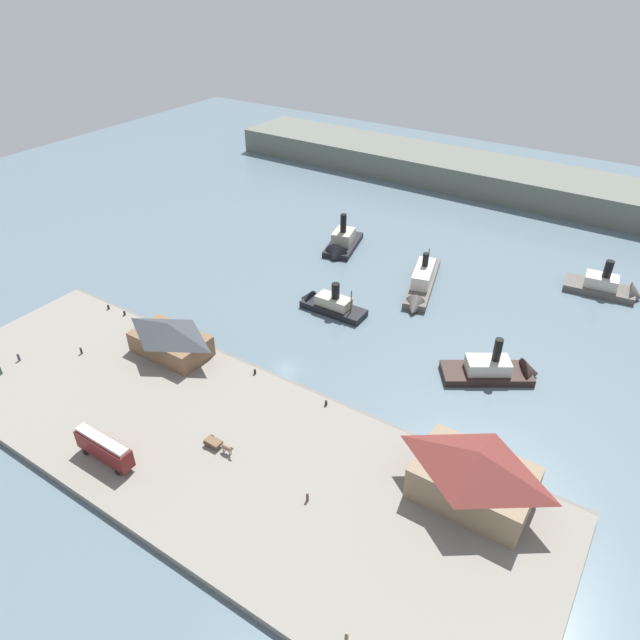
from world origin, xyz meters
TOP-DOWN VIEW (x-y plane):
  - ground_plane at (0.00, 0.00)m, footprint 320.00×320.00m
  - quay_promenade at (0.00, -22.00)m, footprint 110.00×36.00m
  - seawall_edge at (0.00, -3.60)m, footprint 110.00×0.80m
  - ferry_shed_east_terminal at (-19.98, -8.96)m, footprint 14.70×8.58m
  - ferry_shed_customs_shed at (39.21, -10.14)m, footprint 16.06×11.25m
  - street_tram at (-8.64, -33.55)m, footprint 10.28×2.47m
  - horse_cart at (3.79, -22.68)m, footprint 5.54×1.63m
  - pedestrian_at_waters_edge at (20.60, -23.31)m, footprint 0.39×0.39m
  - pedestrian_walking_west at (-40.98, -30.39)m, footprint 0.44×0.44m
  - pedestrian_standing_center at (-34.01, -18.56)m, footprint 0.38×0.38m
  - pedestrian_by_tram at (-41.85, -26.27)m, footprint 0.41×0.41m
  - pedestrian_near_cart at (35.00, -36.81)m, footprint 0.44×0.44m
  - mooring_post_center_east at (-42.36, -5.35)m, footprint 0.44×0.44m
  - mooring_post_center_west at (-2.94, -5.44)m, footprint 0.44×0.44m
  - mooring_post_east at (-37.69, -5.08)m, footprint 0.44×0.44m
  - mooring_post_west at (12.20, -5.44)m, footprint 0.44×0.44m
  - ferry_mid_harbor at (8.78, 39.33)m, footprint 11.17×25.24m
  - ferry_approaching_west at (33.54, 19.27)m, footprint 17.76×14.41m
  - ferry_moored_east at (-16.77, 46.74)m, footprint 10.06×16.99m
  - ferry_approaching_east at (44.57, 61.36)m, footprint 16.67×8.28m
  - ferry_outer_harbor at (-4.75, 21.34)m, footprint 15.43×5.15m
  - far_headland at (0.00, 110.00)m, footprint 180.00×24.00m

SIDE VIEW (x-z plane):
  - ground_plane at x=0.00m, z-range 0.00..0.00m
  - seawall_edge at x=0.00m, z-range 0.00..1.00m
  - quay_promenade at x=0.00m, z-range 0.00..1.20m
  - ferry_approaching_west at x=33.54m, z-range -3.86..6.51m
  - ferry_outer_harbor at x=-4.75m, z-range -2.86..5.63m
  - ferry_approaching_east at x=44.57m, z-range -3.65..6.47m
  - ferry_moored_east at x=-16.77m, z-range -4.24..7.35m
  - mooring_post_center_east at x=-42.36m, z-range 1.20..2.10m
  - mooring_post_center_west at x=-2.94m, z-range 1.20..2.10m
  - mooring_post_east at x=-37.69m, z-range 1.20..2.10m
  - mooring_post_west at x=12.20m, z-range 1.20..2.10m
  - ferry_mid_harbor at x=8.78m, z-range -2.97..6.30m
  - pedestrian_standing_center at x=-34.01m, z-range 1.13..2.67m
  - pedestrian_at_waters_edge at x=20.60m, z-range 1.13..2.70m
  - pedestrian_by_tram at x=-41.85m, z-range 1.13..2.78m
  - pedestrian_walking_west at x=-40.98m, z-range 1.12..2.91m
  - pedestrian_near_cart at x=35.00m, z-range 1.12..2.91m
  - horse_cart at x=3.79m, z-range 1.19..3.06m
  - street_tram at x=-8.64m, z-range 1.56..6.00m
  - far_headland at x=0.00m, z-range 0.00..8.00m
  - ferry_shed_east_terminal at x=-19.98m, z-range 1.25..7.80m
  - ferry_shed_customs_shed at x=39.21m, z-range 1.27..9.88m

